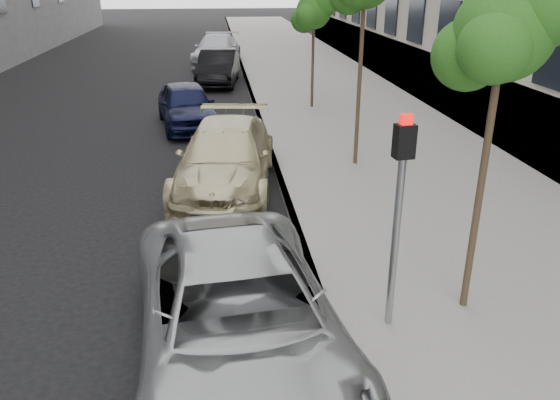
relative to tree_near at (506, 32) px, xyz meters
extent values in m
cube|color=gray|center=(1.07, 22.50, -3.89)|extent=(6.40, 72.00, 0.14)
cube|color=#9E9B93|center=(-2.05, 22.50, -3.89)|extent=(0.15, 72.00, 0.14)
cylinder|color=#38281C|center=(-0.03, 0.00, -1.56)|extent=(0.10, 0.10, 4.53)
sphere|color=#185917|center=(-0.03, 0.00, 0.01)|extent=(1.21, 1.21, 1.21)
sphere|color=#185917|center=(0.32, -0.20, 0.31)|extent=(0.97, 0.97, 0.97)
sphere|color=#185917|center=(-0.33, 0.25, -0.29)|extent=(0.91, 0.91, 0.91)
cylinder|color=#38281C|center=(-0.03, 6.50, -1.29)|extent=(0.10, 0.10, 5.06)
cylinder|color=#38281C|center=(-0.03, 13.00, -1.82)|extent=(0.10, 0.10, 4.00)
sphere|color=#185917|center=(-0.03, 13.00, -0.52)|extent=(1.21, 1.21, 1.21)
sphere|color=#185917|center=(0.32, 12.80, -0.22)|extent=(0.97, 0.97, 0.97)
sphere|color=#185917|center=(-0.33, 13.25, -0.82)|extent=(0.91, 0.91, 0.91)
cylinder|color=#939699|center=(-1.25, -0.30, -2.63)|extent=(0.10, 0.10, 2.39)
cube|color=black|center=(-1.25, -0.30, -1.22)|extent=(0.26, 0.21, 0.42)
cube|color=red|center=(-1.25, -0.30, -0.95)|extent=(0.15, 0.12, 0.12)
imported|color=#A6A9AB|center=(-3.33, -0.80, -3.23)|extent=(2.99, 5.50, 1.47)
imported|color=#C7BB8E|center=(-3.33, 5.46, -3.22)|extent=(2.75, 5.35, 1.49)
imported|color=black|center=(-4.44, 11.20, -3.26)|extent=(2.31, 4.35, 1.41)
imported|color=black|center=(-3.33, 18.57, -3.22)|extent=(2.12, 4.68, 1.49)
imported|color=#B4B6BC|center=(-3.33, 24.16, -3.17)|extent=(2.98, 5.72, 1.58)
camera|label=1|loc=(-3.48, -6.42, 0.64)|focal=35.00mm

